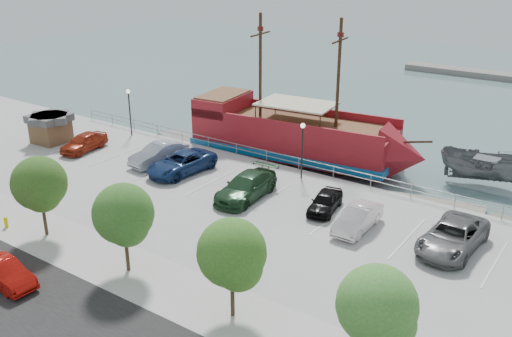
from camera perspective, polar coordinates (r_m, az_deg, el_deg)
The scene contains 24 objects.
ground at distance 38.24m, azimuth -0.48°, elevation -5.41°, with size 160.00×160.00×0.00m, color slate.
street at distance 28.18m, azimuth -20.35°, elevation -15.42°, with size 100.00×8.00×0.04m, color black.
sidewalk at distance 31.17m, azimuth -11.33°, elevation -10.49°, with size 100.00×4.00×0.05m, color beige.
seawall_railing at distance 43.66m, azimuth 5.43°, elevation 0.22°, with size 50.00×0.06×1.00m.
pirate_ship at distance 47.87m, azimuth 5.34°, elevation 2.94°, with size 20.37×7.49×12.71m.
patrol_boat at distance 46.77m, azimuth 21.96°, elevation -0.10°, with size 2.56×6.81×2.64m, color #595B5D.
dock_west at distance 52.81m, azimuth -7.03°, elevation 2.48°, with size 7.72×2.21×0.44m, color gray.
dock_mid at distance 42.09m, azimuth 17.43°, elevation -3.54°, with size 6.68×1.91×0.38m, color gray.
shed at distance 53.26m, azimuth -19.87°, elevation 3.88°, with size 3.13×3.13×2.50m.
street_sedan at distance 32.28m, azimuth -23.89°, elevation -9.53°, with size 1.42×4.07×1.34m, color #A70E08.
fire_hydrant at distance 38.45m, azimuth -23.73°, elevation -4.91°, with size 0.25×0.25×0.72m.
lamp_post_left at distance 52.71m, azimuth -12.57°, elevation 6.31°, with size 0.36×0.36×4.28m.
lamp_post_mid at distance 41.77m, azimuth 4.66°, elevation 2.78°, with size 0.36×0.36×4.28m.
tree_c at distance 35.27m, azimuth -20.80°, elevation -1.63°, with size 3.30×3.20×5.00m.
tree_d at distance 30.12m, azimuth -13.03°, elevation -4.70°, with size 3.30×3.20×5.00m.
tree_e at distance 25.85m, azimuth -2.28°, elevation -8.75°, with size 3.30×3.20×5.00m.
tree_f at distance 22.97m, azimuth 12.24°, elevation -13.60°, with size 3.30×3.20×5.00m.
parked_car_a at distance 50.24m, azimuth -16.83°, elevation 2.55°, with size 1.81×4.49×1.53m, color maroon.
parked_car_b at distance 45.85m, azimuth -9.69°, elevation 1.46°, with size 1.74×5.00×1.65m, color #A5A7B5.
parked_car_c at distance 43.72m, azimuth -7.47°, elevation 0.55°, with size 2.66×5.76×1.60m, color navy.
parked_car_d at distance 39.08m, azimuth -0.99°, elevation -1.82°, with size 2.34×5.75×1.67m, color #1E4024.
parked_car_e at distance 37.53m, azimuth 6.93°, elevation -3.29°, with size 1.58×3.91×1.33m, color black.
parked_car_f at distance 35.43m, azimuth 10.12°, elevation -4.93°, with size 1.55×4.45×1.47m, color silver.
parked_car_g at distance 34.53m, azimuth 19.07°, elevation -6.43°, with size 2.73×5.93×1.65m, color slate.
Camera 1 is at (19.70, -27.81, 16.33)m, focal length 40.00 mm.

